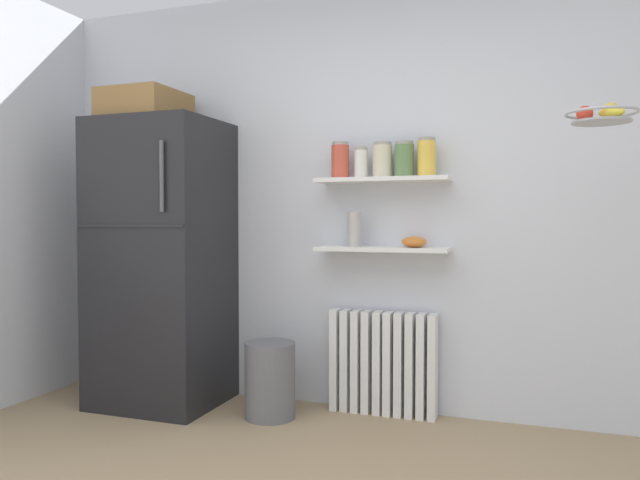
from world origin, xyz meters
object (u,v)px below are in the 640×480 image
at_px(storage_jar_4, 427,157).
at_px(vase, 354,229).
at_px(shelf_bowl, 414,242).
at_px(hanging_fruit_basket, 602,115).
at_px(refrigerator, 161,256).
at_px(storage_jar_1, 361,163).
at_px(trash_bin, 270,380).
at_px(storage_jar_2, 382,160).
at_px(storage_jar_3, 404,159).
at_px(storage_jar_0, 340,161).
at_px(radiator, 383,363).

bearing_deg(storage_jar_4, vase, 180.00).
height_order(shelf_bowl, hanging_fruit_basket, hanging_fruit_basket).
xyz_separation_m(refrigerator, storage_jar_1, (1.25, 0.22, 0.57)).
bearing_deg(trash_bin, vase, 30.57).
distance_m(storage_jar_2, storage_jar_4, 0.26).
distance_m(storage_jar_1, storage_jar_2, 0.13).
bearing_deg(trash_bin, storage_jar_4, 16.58).
height_order(storage_jar_4, hanging_fruit_basket, hanging_fruit_basket).
distance_m(storage_jar_3, trash_bin, 1.51).
height_order(storage_jar_4, trash_bin, storage_jar_4).
height_order(refrigerator, shelf_bowl, refrigerator).
distance_m(refrigerator, storage_jar_0, 1.28).
bearing_deg(storage_jar_0, trash_bin, -143.48).
xyz_separation_m(refrigerator, radiator, (1.38, 0.25, -0.63)).
bearing_deg(storage_jar_2, storage_jar_1, 180.00).
distance_m(trash_bin, hanging_fruit_basket, 2.25).
distance_m(storage_jar_4, trash_bin, 1.58).
height_order(storage_jar_4, vase, storage_jar_4).
xyz_separation_m(storage_jar_1, hanging_fruit_basket, (1.26, -0.46, 0.14)).
height_order(refrigerator, storage_jar_4, refrigerator).
distance_m(storage_jar_0, shelf_bowl, 0.66).
relative_size(storage_jar_1, storage_jar_3, 0.89).
xyz_separation_m(storage_jar_3, trash_bin, (-0.74, -0.26, -1.29)).
relative_size(storage_jar_0, storage_jar_2, 1.05).
height_order(storage_jar_3, storage_jar_4, storage_jar_4).
relative_size(vase, shelf_bowl, 1.43).
bearing_deg(storage_jar_3, trash_bin, -160.71).
height_order(storage_jar_0, storage_jar_3, storage_jar_0).
relative_size(radiator, storage_jar_0, 2.93).
relative_size(radiator, storage_jar_3, 3.09).
height_order(storage_jar_0, hanging_fruit_basket, hanging_fruit_basket).
distance_m(storage_jar_1, shelf_bowl, 0.57).
height_order(radiator, storage_jar_1, storage_jar_1).
bearing_deg(storage_jar_0, hanging_fruit_basket, -18.42).
relative_size(storage_jar_4, trash_bin, 0.50).
bearing_deg(storage_jar_2, shelf_bowl, -0.00).
xyz_separation_m(radiator, storage_jar_2, (0.00, -0.03, 1.21)).
bearing_deg(storage_jar_4, trash_bin, -163.42).
distance_m(storage_jar_1, storage_jar_4, 0.39).
xyz_separation_m(storage_jar_1, trash_bin, (-0.48, -0.26, -1.28)).
xyz_separation_m(refrigerator, shelf_bowl, (1.57, 0.22, 0.10)).
bearing_deg(trash_bin, storage_jar_2, 23.01).
relative_size(refrigerator, trash_bin, 4.43).
height_order(storage_jar_2, storage_jar_3, storage_jar_2).
relative_size(storage_jar_1, trash_bin, 0.41).
xyz_separation_m(storage_jar_4, hanging_fruit_basket, (0.87, -0.46, 0.12)).
xyz_separation_m(storage_jar_0, storage_jar_3, (0.39, 0.00, -0.01)).
relative_size(storage_jar_2, shelf_bowl, 1.43).
xyz_separation_m(radiator, trash_bin, (-0.61, -0.29, -0.08)).
distance_m(storage_jar_0, storage_jar_2, 0.26).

